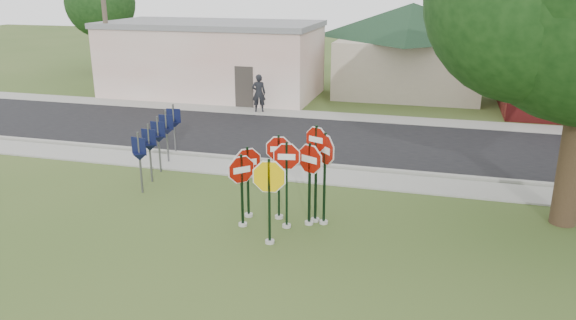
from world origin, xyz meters
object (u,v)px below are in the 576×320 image
(pedestrian, at_px, (259,93))
(stop_sign_center, at_px, (287,174))
(stop_sign_left, at_px, (242,181))
(utility_pole_near, at_px, (104,9))
(stop_sign_yellow, at_px, (269,190))

(pedestrian, bearing_deg, stop_sign_center, 94.50)
(stop_sign_left, distance_m, pedestrian, 13.79)
(stop_sign_center, distance_m, utility_pole_near, 20.20)
(stop_sign_yellow, xyz_separation_m, utility_pole_near, (-13.98, 15.07, 3.49))
(stop_sign_yellow, bearing_deg, stop_sign_left, 141.32)
(stop_sign_yellow, xyz_separation_m, pedestrian, (-4.92, 14.06, -0.46))
(stop_sign_yellow, bearing_deg, stop_sign_center, 81.43)
(stop_sign_center, height_order, stop_sign_yellow, stop_sign_center)
(stop_sign_yellow, distance_m, utility_pole_near, 20.85)
(stop_sign_yellow, height_order, pedestrian, stop_sign_yellow)
(stop_sign_center, height_order, utility_pole_near, utility_pole_near)
(stop_sign_center, relative_size, pedestrian, 1.33)
(stop_sign_center, bearing_deg, stop_sign_yellow, -98.57)
(stop_sign_center, bearing_deg, pedestrian, 111.32)
(stop_sign_left, bearing_deg, stop_sign_yellow, -38.68)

